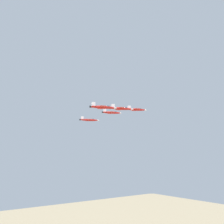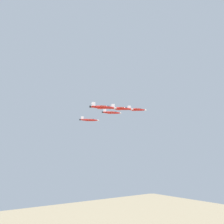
% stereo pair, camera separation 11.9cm
% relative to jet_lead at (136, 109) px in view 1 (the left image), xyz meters
% --- Properties ---
extents(jet_lead, '(16.72, 11.03, 3.69)m').
position_rel_jet_lead_xyz_m(jet_lead, '(0.00, 0.00, 0.00)').
color(jet_lead, red).
extents(jet_left_wingman, '(16.82, 11.04, 3.69)m').
position_rel_jet_lead_xyz_m(jet_left_wingman, '(-9.89, 19.27, -0.72)').
color(jet_left_wingman, red).
extents(jet_right_wingman, '(17.46, 11.55, 3.87)m').
position_rel_jet_lead_xyz_m(jet_right_wingman, '(-20.61, -6.65, -2.75)').
color(jet_right_wingman, red).
extents(jet_left_outer, '(16.90, 11.15, 3.73)m').
position_rel_jet_lead_xyz_m(jet_left_outer, '(-19.77, 38.55, -5.42)').
color(jet_left_outer, red).
extents(jet_right_outer, '(17.60, 11.57, 3.87)m').
position_rel_jet_lead_xyz_m(jet_right_outer, '(-41.23, -13.31, -5.35)').
color(jet_right_outer, red).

